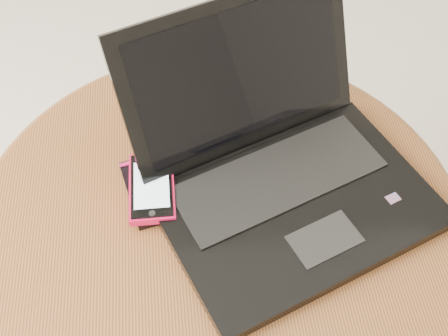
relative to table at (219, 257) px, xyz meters
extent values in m
cylinder|color=brown|center=(0.00, 0.00, -0.15)|extent=(0.11, 0.11, 0.48)
cylinder|color=brown|center=(0.00, 0.00, 0.10)|extent=(0.65, 0.65, 0.03)
torus|color=brown|center=(0.00, 0.00, 0.10)|extent=(0.68, 0.68, 0.03)
cube|color=black|center=(0.11, -0.01, 0.12)|extent=(0.41, 0.35, 0.02)
cube|color=black|center=(0.09, 0.04, 0.14)|extent=(0.31, 0.21, 0.00)
cube|color=black|center=(0.13, -0.07, 0.13)|extent=(0.10, 0.08, 0.00)
cube|color=red|center=(0.23, -0.01, 0.13)|extent=(0.02, 0.02, 0.00)
cube|color=black|center=(0.05, 0.14, 0.23)|extent=(0.35, 0.21, 0.20)
cube|color=black|center=(0.05, 0.14, 0.23)|extent=(0.31, 0.18, 0.17)
cube|color=black|center=(-0.09, 0.05, 0.12)|extent=(0.08, 0.12, 0.01)
cube|color=#B11B5E|center=(-0.10, 0.10, 0.13)|extent=(0.06, 0.02, 0.00)
cube|color=#D91042|center=(-0.09, 0.04, 0.13)|extent=(0.06, 0.11, 0.01)
cube|color=black|center=(-0.09, 0.04, 0.14)|extent=(0.06, 0.11, 0.00)
cube|color=silver|center=(-0.09, 0.04, 0.14)|extent=(0.05, 0.08, 0.00)
cylinder|color=black|center=(-0.09, -0.01, 0.14)|extent=(0.01, 0.01, 0.00)
camera|label=1|loc=(-0.04, -0.43, 0.76)|focal=46.08mm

